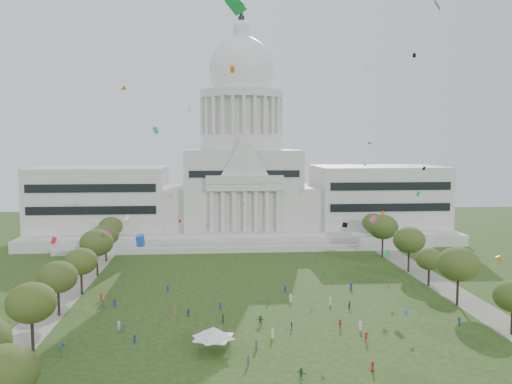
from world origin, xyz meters
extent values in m
plane|color=#294215|center=(0.00, 0.00, 0.00)|extent=(400.00, 400.00, 0.00)
cube|color=silver|center=(0.00, 115.00, 2.00)|extent=(160.00, 60.00, 4.00)
cube|color=silver|center=(0.00, 82.00, 1.00)|extent=(130.00, 3.00, 2.00)
cube|color=silver|center=(0.00, 90.00, 2.50)|extent=(140.00, 3.00, 5.00)
cube|color=silver|center=(-55.00, 114.00, 15.00)|extent=(50.00, 34.00, 22.00)
cube|color=silver|center=(55.00, 114.00, 15.00)|extent=(50.00, 34.00, 22.00)
cube|color=silver|center=(-27.00, 112.00, 12.00)|extent=(12.00, 26.00, 16.00)
cube|color=silver|center=(27.00, 112.00, 12.00)|extent=(12.00, 26.00, 16.00)
cube|color=silver|center=(0.00, 114.00, 18.00)|extent=(44.00, 38.00, 28.00)
cube|color=silver|center=(0.00, 94.00, 21.20)|extent=(28.00, 3.00, 2.40)
cube|color=black|center=(-55.00, 96.80, 17.00)|extent=(46.00, 0.40, 11.00)
cube|color=black|center=(55.00, 96.80, 17.00)|extent=(46.00, 0.40, 11.00)
cylinder|color=silver|center=(0.00, 114.00, 37.40)|extent=(32.00, 32.00, 6.00)
cylinder|color=silver|center=(0.00, 114.00, 47.40)|extent=(28.00, 28.00, 14.00)
cylinder|color=silver|center=(0.00, 114.00, 55.90)|extent=(32.40, 32.40, 3.00)
cylinder|color=silver|center=(0.00, 114.00, 61.40)|extent=(22.00, 22.00, 8.00)
ellipsoid|color=white|center=(0.00, 114.00, 65.40)|extent=(25.00, 25.00, 26.20)
cylinder|color=silver|center=(0.00, 114.00, 78.90)|extent=(6.00, 6.00, 5.00)
ellipsoid|color=white|center=(0.00, 114.00, 81.90)|extent=(6.40, 6.40, 5.12)
cylinder|color=black|center=(0.00, 114.00, 84.90)|extent=(2.40, 2.40, 2.00)
cylinder|color=black|center=(0.00, 114.00, 87.90)|extent=(1.40, 1.40, 4.50)
sphere|color=black|center=(0.00, 114.00, 90.40)|extent=(1.80, 1.80, 1.80)
cube|color=gray|center=(-48.00, 30.00, 0.02)|extent=(8.00, 160.00, 0.04)
cube|color=gray|center=(48.00, 30.00, 0.02)|extent=(8.00, 160.00, 0.04)
cylinder|color=black|center=(-44.07, -2.96, 2.88)|extent=(0.56, 0.56, 5.75)
ellipsoid|color=#3C4D17|center=(-44.07, -2.96, 8.97)|extent=(8.86, 8.86, 7.25)
cylinder|color=black|center=(46.22, -1.75, 2.46)|extent=(0.56, 0.56, 4.92)
cylinder|color=black|center=(-45.04, 17.30, 2.73)|extent=(0.56, 0.56, 5.47)
ellipsoid|color=#38471A|center=(-45.04, 17.30, 8.53)|extent=(8.42, 8.42, 6.89)
cylinder|color=black|center=(44.17, 17.44, 3.10)|extent=(0.56, 0.56, 6.20)
ellipsoid|color=#3D4F1C|center=(44.17, 17.44, 9.68)|extent=(9.55, 9.55, 7.82)
cylinder|color=black|center=(-44.09, 33.92, 2.64)|extent=(0.56, 0.56, 5.27)
ellipsoid|color=#3F511A|center=(-44.09, 33.92, 8.23)|extent=(8.12, 8.12, 6.65)
cylinder|color=black|center=(44.40, 34.48, 2.28)|extent=(0.56, 0.56, 4.56)
ellipsoid|color=#3A4E18|center=(44.40, 34.48, 7.11)|extent=(7.01, 7.01, 5.74)
cylinder|color=black|center=(-44.08, 52.42, 3.02)|extent=(0.56, 0.56, 6.03)
ellipsoid|color=#39481A|center=(-44.08, 52.42, 9.41)|extent=(9.29, 9.29, 7.60)
cylinder|color=black|center=(44.76, 50.04, 2.98)|extent=(0.56, 0.56, 5.97)
ellipsoid|color=#3B4B19|center=(44.76, 50.04, 9.31)|extent=(9.19, 9.19, 7.52)
cylinder|color=black|center=(-45.22, 71.01, 2.70)|extent=(0.56, 0.56, 5.41)
ellipsoid|color=#32471A|center=(-45.22, 71.01, 8.44)|extent=(8.33, 8.33, 6.81)
cylinder|color=black|center=(43.49, 70.19, 3.19)|extent=(0.56, 0.56, 6.37)
ellipsoid|color=#334D17|center=(43.49, 70.19, 9.94)|extent=(9.82, 9.82, 8.03)
cylinder|color=black|center=(-46.87, 89.14, 2.66)|extent=(0.56, 0.56, 5.32)
ellipsoid|color=#374C18|center=(-46.87, 89.14, 8.29)|extent=(8.19, 8.19, 6.70)
cylinder|color=black|center=(45.96, 88.13, 2.73)|extent=(0.56, 0.56, 5.47)
ellipsoid|color=#394F18|center=(45.96, 88.13, 8.53)|extent=(8.42, 8.42, 6.89)
ellipsoid|color=#354717|center=(-38.00, -32.00, 8.58)|extent=(8.47, 8.47, 6.93)
cylinder|color=#4C4C4C|center=(-14.55, -8.35, 1.23)|extent=(0.12, 0.12, 2.46)
cylinder|color=#4C4C4C|center=(-9.05, -8.35, 1.23)|extent=(0.12, 0.12, 2.46)
cylinder|color=#4C4C4C|center=(-14.55, -2.85, 1.23)|extent=(0.12, 0.12, 2.46)
cylinder|color=#4C4C4C|center=(-9.05, -2.85, 1.23)|extent=(0.12, 0.12, 2.46)
cube|color=white|center=(-11.80, -5.60, 2.55)|extent=(7.44, 7.44, 0.20)
pyramid|color=white|center=(-11.80, -5.60, 3.63)|extent=(10.41, 10.41, 1.96)
imported|color=navy|center=(38.54, 4.42, 0.80)|extent=(0.91, 0.91, 1.60)
imported|color=#26262B|center=(18.96, 17.19, 0.83)|extent=(0.92, 0.92, 1.65)
imported|color=#B21E1E|center=(13.63, 4.47, 0.92)|extent=(1.13, 1.34, 1.85)
imported|color=#994C8C|center=(3.82, 4.49, 0.82)|extent=(0.59, 1.00, 1.65)
imported|color=#33723F|center=(-2.13, 7.82, 0.99)|extent=(1.98, 1.39, 1.99)
imported|color=#B21E1E|center=(14.07, -16.24, 0.85)|extent=(0.62, 0.88, 1.69)
imported|color=#4C4C51|center=(-6.05, -12.15, 0.91)|extent=(0.82, 0.81, 1.83)
imported|color=navy|center=(-17.18, 14.32, 0.83)|extent=(0.82, 0.51, 1.67)
imported|color=#B21E1E|center=(16.82, -3.33, 0.95)|extent=(1.33, 1.29, 1.90)
imported|color=silver|center=(10.38, 17.40, 0.82)|extent=(0.82, 1.08, 1.64)
imported|color=#33723F|center=(1.98, -18.23, 0.94)|extent=(1.77, 1.66, 1.88)
cube|color=navy|center=(-38.60, -3.80, 0.79)|extent=(0.49, 0.45, 1.58)
cube|color=silver|center=(-0.58, -0.13, 0.93)|extent=(0.51, 0.58, 1.86)
cube|color=navy|center=(23.17, 32.20, 0.95)|extent=(0.60, 0.53, 1.91)
cube|color=#4C4C51|center=(-29.47, 5.57, 0.92)|extent=(0.42, 0.55, 1.84)
cube|color=navy|center=(-34.14, 22.76, 0.86)|extent=(0.51, 0.53, 1.73)
cube|color=#33723F|center=(-37.98, -5.82, 0.84)|extent=(0.52, 0.47, 1.68)
cube|color=navy|center=(-23.09, 34.14, 0.85)|extent=(0.52, 0.51, 1.70)
cube|color=#4C4C51|center=(-36.89, 23.51, 0.79)|extent=(0.43, 0.49, 1.59)
cube|color=#33723F|center=(-9.94, -0.94, 0.85)|extent=(0.43, 0.52, 1.69)
cube|color=silver|center=(6.35, 23.03, 0.96)|extent=(0.59, 0.48, 1.92)
cube|color=silver|center=(15.09, 20.06, 0.90)|extent=(0.41, 0.54, 1.81)
cube|color=silver|center=(17.45, 3.02, 0.93)|extent=(0.58, 0.51, 1.86)
cube|color=navy|center=(-10.17, 18.95, 0.77)|extent=(0.46, 0.48, 1.55)
cube|color=navy|center=(-26.50, -0.20, 0.75)|extent=(0.46, 0.45, 1.50)
cube|color=#4C4C51|center=(-4.09, -5.32, 0.88)|extent=(0.47, 0.30, 1.77)
cube|color=olive|center=(-20.12, 15.58, 0.92)|extent=(0.49, 0.57, 1.84)
cube|color=#33723F|center=(1.01, 22.21, 0.81)|extent=(0.50, 0.48, 1.63)
cube|color=navy|center=(6.25, 31.68, 0.81)|extent=(0.49, 0.50, 1.63)
cube|color=#26262B|center=(-9.82, 9.74, 0.89)|extent=(0.37, 0.52, 1.79)
cube|color=silver|center=(-30.63, 7.14, 0.88)|extent=(0.52, 0.54, 1.76)
cube|color=#4C4C51|center=(-36.22, 21.49, 0.95)|extent=(0.57, 0.59, 1.90)
cube|color=#B21E1E|center=(-38.23, 28.00, 0.89)|extent=(0.44, 0.54, 1.77)
camera|label=1|loc=(-11.95, -99.86, 37.38)|focal=38.00mm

